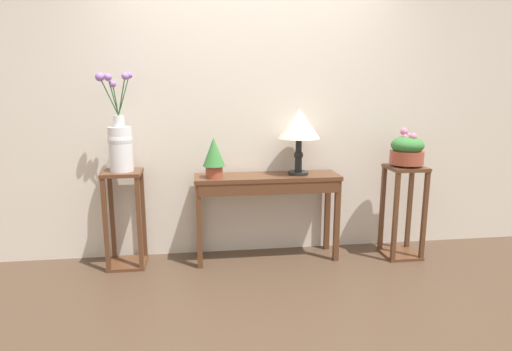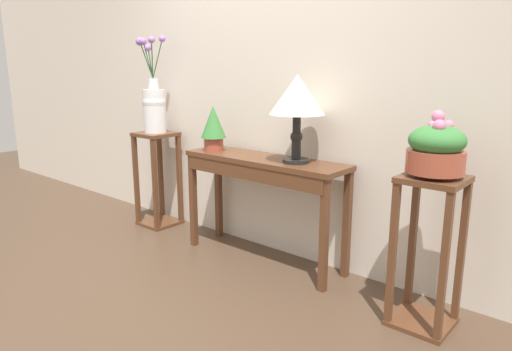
{
  "view_description": "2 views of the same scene",
  "coord_description": "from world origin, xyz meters",
  "views": [
    {
      "loc": [
        -0.46,
        -2.44,
        1.49
      ],
      "look_at": [
        0.02,
        1.09,
        0.76
      ],
      "focal_mm": 29.59,
      "sensor_mm": 36.0,
      "label": 1
    },
    {
      "loc": [
        2.13,
        -1.35,
        1.37
      ],
      "look_at": [
        0.06,
        1.06,
        0.63
      ],
      "focal_mm": 32.42,
      "sensor_mm": 36.0,
      "label": 2
    }
  ],
  "objects": [
    {
      "name": "flower_vase_tall_left",
      "position": [
        -1.1,
        1.08,
        1.07
      ],
      "size": [
        0.28,
        0.2,
        0.8
      ],
      "color": "silver",
      "rests_on": "pedestal_stand_left"
    },
    {
      "name": "pedestal_stand_right",
      "position": [
        1.33,
        0.97,
        0.42
      ],
      "size": [
        0.31,
        0.31,
        0.83
      ],
      "color": "#56331E",
      "rests_on": "ground"
    },
    {
      "name": "console_table",
      "position": [
        0.12,
        1.06,
        0.64
      ],
      "size": [
        1.25,
        0.34,
        0.76
      ],
      "color": "#56331E",
      "rests_on": "ground"
    },
    {
      "name": "table_lamp",
      "position": [
        0.39,
        1.08,
        1.18
      ],
      "size": [
        0.36,
        0.36,
        0.57
      ],
      "color": "black",
      "rests_on": "console_table"
    },
    {
      "name": "back_wall_with_art",
      "position": [
        0.0,
        1.34,
        1.4
      ],
      "size": [
        9.0,
        0.1,
        2.8
      ],
      "color": "beige",
      "rests_on": "ground"
    },
    {
      "name": "potted_plant_on_console",
      "position": [
        -0.34,
        1.04,
        0.95
      ],
      "size": [
        0.19,
        0.19,
        0.34
      ],
      "color": "#9E4733",
      "rests_on": "console_table"
    },
    {
      "name": "planter_bowl_wide_right",
      "position": [
        1.33,
        0.97,
        0.97
      ],
      "size": [
        0.29,
        0.29,
        0.33
      ],
      "color": "#9E4733",
      "rests_on": "pedestal_stand_right"
    },
    {
      "name": "pedestal_stand_left",
      "position": [
        -1.1,
        1.09,
        0.41
      ],
      "size": [
        0.31,
        0.31,
        0.83
      ],
      "color": "#56331E",
      "rests_on": "ground"
    },
    {
      "name": "ground_plane",
      "position": [
        0.0,
        0.0,
        -0.0
      ],
      "size": [
        12.0,
        12.0,
        0.01
      ],
      "primitive_type": "cube",
      "color": "#4C3828"
    }
  ]
}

